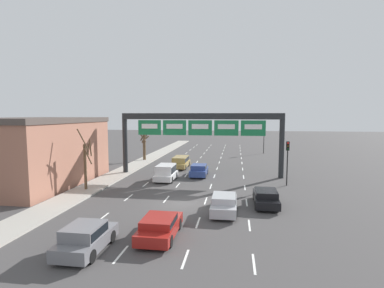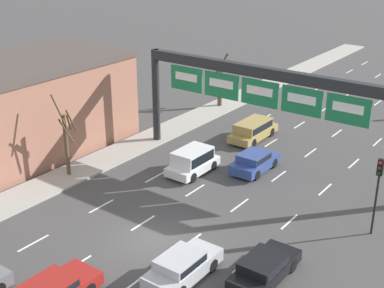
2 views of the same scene
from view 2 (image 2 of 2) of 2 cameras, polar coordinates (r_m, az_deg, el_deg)
The scene contains 13 objects.
ground_plane at distance 28.99m, azimuth -4.07°, elevation -10.20°, with size 220.00×220.00×0.00m, color #474444.
sidewalk_left at distance 35.24m, azimuth -16.21°, elevation -4.74°, with size 2.80×110.00×0.15m.
lane_dashes at distance 39.01m, azimuth 8.80°, elevation -1.52°, with size 10.02×67.00×0.01m.
sign_gantry at distance 35.10m, azimuth 7.47°, elevation 5.60°, with size 18.67×0.70×7.20m.
building_near at distance 41.20m, azimuth -17.09°, elevation 4.05°, with size 8.93×14.60×6.73m.
car_silver at distance 25.72m, azimuth -1.05°, elevation -12.87°, with size 1.80×4.24×1.35m.
car_blue at distance 36.56m, azimuth 6.70°, elevation -1.82°, with size 1.83×4.00×1.36m.
suv_gold at distance 42.04m, azimuth 6.54°, elevation 1.61°, with size 1.91×4.79×1.50m.
car_black at distance 25.93m, azimuth 7.72°, elevation -12.89°, with size 1.80×4.27×1.26m.
suv_white at distance 35.96m, azimuth 0.06°, elevation -1.72°, with size 1.92×3.94×1.70m.
traffic_light_mid_block at distance 29.60m, azimuth 19.26°, elevation -3.79°, with size 0.30×0.35×4.42m.
tree_bare_closest at distance 49.17m, azimuth 3.06°, elevation 6.86°, with size 1.44×1.31×4.84m.
tree_bare_second at distance 35.67m, azimuth -13.28°, elevation 0.54°, with size 1.14×1.34×5.64m.
Camera 2 is at (16.10, -18.49, 15.48)m, focal length 50.00 mm.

